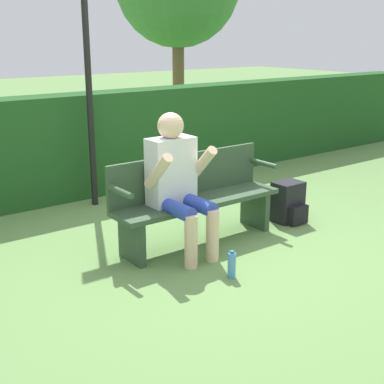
{
  "coord_description": "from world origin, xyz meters",
  "views": [
    {
      "loc": [
        -2.86,
        -3.7,
        1.88
      ],
      "look_at": [
        -0.15,
        -0.1,
        0.54
      ],
      "focal_mm": 50.0,
      "sensor_mm": 36.0,
      "label": 1
    }
  ],
  "objects_px": {
    "water_bottle": "(232,265)",
    "park_bench": "(195,197)",
    "signpost": "(88,64)",
    "backpack": "(289,203)",
    "person_seated": "(177,178)"
  },
  "relations": [
    {
      "from": "water_bottle",
      "to": "park_bench",
      "type": "bearing_deg",
      "value": 73.19
    },
    {
      "from": "signpost",
      "to": "person_seated",
      "type": "bearing_deg",
      "value": -91.32
    },
    {
      "from": "water_bottle",
      "to": "signpost",
      "type": "distance_m",
      "value": 2.8
    },
    {
      "from": "signpost",
      "to": "backpack",
      "type": "bearing_deg",
      "value": -52.01
    },
    {
      "from": "person_seated",
      "to": "backpack",
      "type": "bearing_deg",
      "value": -1.66
    },
    {
      "from": "water_bottle",
      "to": "backpack",
      "type": "bearing_deg",
      "value": 26.09
    },
    {
      "from": "park_bench",
      "to": "water_bottle",
      "type": "relative_size",
      "value": 7.25
    },
    {
      "from": "backpack",
      "to": "water_bottle",
      "type": "distance_m",
      "value": 1.51
    },
    {
      "from": "person_seated",
      "to": "water_bottle",
      "type": "xyz_separation_m",
      "value": [
        0.03,
        -0.7,
        -0.57
      ]
    },
    {
      "from": "person_seated",
      "to": "water_bottle",
      "type": "relative_size",
      "value": 5.37
    },
    {
      "from": "backpack",
      "to": "person_seated",
      "type": "bearing_deg",
      "value": 178.34
    },
    {
      "from": "park_bench",
      "to": "signpost",
      "type": "relative_size",
      "value": 0.61
    },
    {
      "from": "park_bench",
      "to": "person_seated",
      "type": "xyz_separation_m",
      "value": [
        -0.27,
        -0.11,
        0.25
      ]
    },
    {
      "from": "park_bench",
      "to": "water_bottle",
      "type": "distance_m",
      "value": 0.91
    },
    {
      "from": "park_bench",
      "to": "signpost",
      "type": "height_order",
      "value": "signpost"
    }
  ]
}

